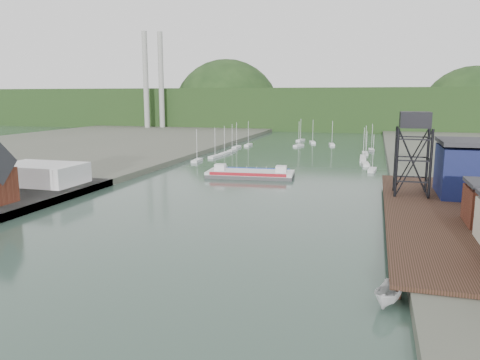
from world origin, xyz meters
The scene contains 9 objects.
ground centered at (0.00, 0.00, 0.00)m, with size 600.00×600.00×0.00m, color #2B433B.
east_pier centered at (37.00, 45.00, 1.90)m, with size 14.00×70.00×2.45m.
white_shed centered at (-44.00, 50.00, 3.85)m, with size 18.00×12.00×4.50m, color silver.
lift_tower centered at (35.00, 58.00, 15.65)m, with size 6.50×6.50×16.00m.
marina_sailboats centered at (0.08, 138.46, 0.35)m, with size 57.71×92.65×0.90m.
smokestacks centered at (-106.00, 232.50, 30.00)m, with size 11.20×8.20×60.00m.
distant_hills centered at (-3.98, 301.35, 10.38)m, with size 500.00×120.00×80.00m.
chain_ferry centered at (-3.28, 80.25, 0.93)m, with size 23.30×10.94×3.26m.
motorboat centered at (29.97, 9.91, 1.13)m, with size 2.20×5.85×2.26m, color silver.
Camera 1 is at (27.78, -37.24, 21.09)m, focal length 35.00 mm.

